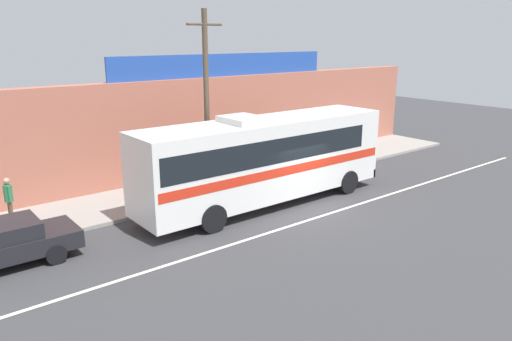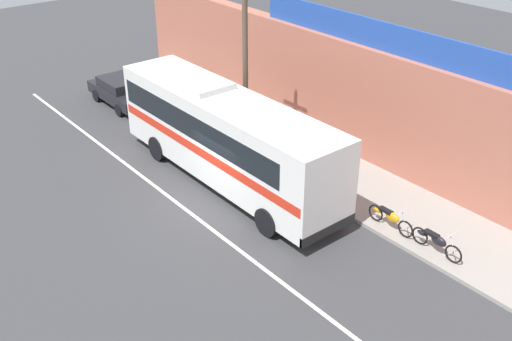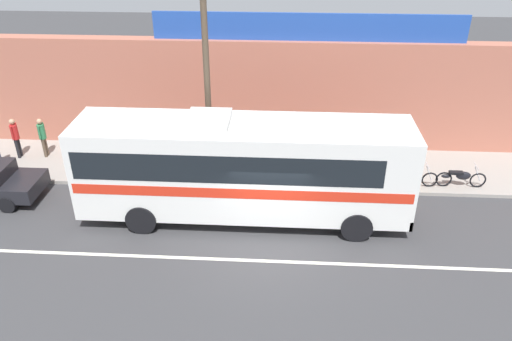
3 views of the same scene
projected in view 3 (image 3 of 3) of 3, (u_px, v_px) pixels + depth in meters
name	position (u px, v px, depth m)	size (l,w,h in m)	color
ground_plane	(268.00, 245.00, 16.36)	(70.00, 70.00, 0.00)	#3A3A3D
sidewalk_slab	(273.00, 167.00, 20.85)	(30.00, 3.60, 0.14)	gray
storefront_facade	(276.00, 96.00, 21.58)	(30.00, 0.70, 4.80)	#B26651
storefront_billboard	(309.00, 27.00, 20.07)	(12.63, 0.12, 1.10)	#234CAD
road_center_stripe	(267.00, 261.00, 15.66)	(30.00, 0.14, 0.01)	silver
intercity_bus	(241.00, 165.00, 16.83)	(11.19, 2.60, 3.78)	white
utility_pole	(207.00, 86.00, 17.71)	(1.60, 0.22, 7.65)	brown
motorcycle_blue	(331.00, 173.00, 19.36)	(1.94, 0.56, 0.94)	black
motorcycle_red	(461.00, 177.00, 19.12)	(1.90, 0.56, 0.94)	black
motorcycle_purple	(412.00, 176.00, 19.17)	(1.91, 0.56, 0.94)	black
pedestrian_near_shop	(42.00, 135.00, 21.08)	(0.30, 0.48, 1.73)	brown
pedestrian_far_left	(15.00, 135.00, 21.00)	(0.30, 0.48, 1.75)	black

